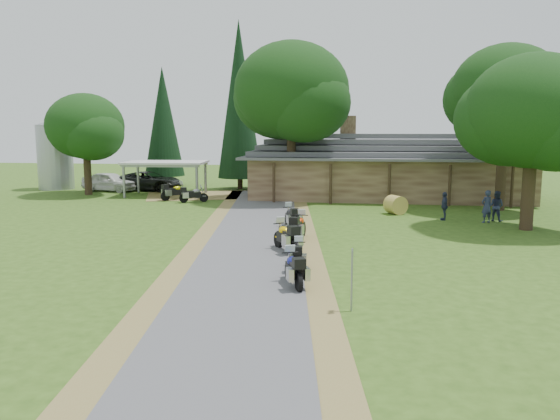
# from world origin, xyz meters

# --- Properties ---
(ground) EXTENTS (120.00, 120.00, 0.00)m
(ground) POSITION_xyz_m (0.00, 0.00, 0.00)
(ground) COLOR #304F16
(ground) RESTS_ON ground
(driveway) EXTENTS (51.95, 51.95, 0.00)m
(driveway) POSITION_xyz_m (-0.50, 4.00, 0.00)
(driveway) COLOR #4A4A4D
(driveway) RESTS_ON ground
(lodge) EXTENTS (21.40, 9.40, 4.90)m
(lodge) POSITION_xyz_m (6.00, 24.00, 2.45)
(lodge) COLOR brown
(lodge) RESTS_ON ground
(silo) EXTENTS (3.10, 3.10, 5.98)m
(silo) POSITION_xyz_m (-22.23, 25.71, 2.99)
(silo) COLOR gray
(silo) RESTS_ON ground
(carport) EXTENTS (6.56, 4.71, 2.68)m
(carport) POSITION_xyz_m (-11.05, 22.52, 1.34)
(carport) COLOR silver
(carport) RESTS_ON ground
(car_white_sedan) EXTENTS (3.74, 6.50, 2.04)m
(car_white_sedan) POSITION_xyz_m (-16.77, 24.63, 1.02)
(car_white_sedan) COLOR white
(car_white_sedan) RESTS_ON ground
(car_dark_suv) EXTENTS (3.26, 6.54, 2.42)m
(car_dark_suv) POSITION_xyz_m (-13.77, 25.70, 1.21)
(car_dark_suv) COLOR black
(car_dark_suv) RESTS_ON ground
(motorcycle_row_a) EXTENTS (1.20, 1.92, 1.25)m
(motorcycle_row_a) POSITION_xyz_m (1.93, -0.90, 0.62)
(motorcycle_row_a) COLOR navy
(motorcycle_row_a) RESTS_ON ground
(motorcycle_row_b) EXTENTS (0.68, 1.71, 1.14)m
(motorcycle_row_b) POSITION_xyz_m (1.83, 1.28, 0.57)
(motorcycle_row_b) COLOR #9A9DA0
(motorcycle_row_b) RESTS_ON ground
(motorcycle_row_c) EXTENTS (1.63, 2.08, 1.39)m
(motorcycle_row_c) POSITION_xyz_m (0.98, 4.14, 0.69)
(motorcycle_row_c) COLOR #F0BE03
(motorcycle_row_c) RESTS_ON ground
(motorcycle_row_d) EXTENTS (0.91, 2.03, 1.34)m
(motorcycle_row_d) POSITION_xyz_m (1.23, 6.75, 0.67)
(motorcycle_row_d) COLOR red
(motorcycle_row_d) RESTS_ON ground
(motorcycle_row_e) EXTENTS (1.28, 1.98, 1.29)m
(motorcycle_row_e) POSITION_xyz_m (0.48, 9.69, 0.65)
(motorcycle_row_e) COLOR black
(motorcycle_row_e) RESTS_ON ground
(motorcycle_carport_a) EXTENTS (1.78, 1.91, 1.35)m
(motorcycle_carport_a) POSITION_xyz_m (-9.47, 19.96, 0.67)
(motorcycle_carport_a) COLOR #DCDB09
(motorcycle_carport_a) RESTS_ON ground
(motorcycle_carport_b) EXTENTS (1.88, 1.36, 1.24)m
(motorcycle_carport_b) POSITION_xyz_m (-7.69, 18.89, 0.62)
(motorcycle_carport_b) COLOR gray
(motorcycle_carport_b) RESTS_ON ground
(person_a) EXTENTS (0.74, 0.67, 2.14)m
(person_a) POSITION_xyz_m (11.02, 13.00, 1.07)
(person_a) COLOR #2C3451
(person_a) RESTS_ON ground
(person_b) EXTENTS (0.71, 0.67, 2.02)m
(person_b) POSITION_xyz_m (11.68, 13.63, 1.01)
(person_b) COLOR #2C3451
(person_b) RESTS_ON ground
(person_c) EXTENTS (0.46, 0.59, 1.91)m
(person_c) POSITION_xyz_m (8.83, 13.56, 0.95)
(person_c) COLOR #2C3451
(person_c) RESTS_ON ground
(hay_bale) EXTENTS (1.51, 1.47, 1.14)m
(hay_bale) POSITION_xyz_m (6.21, 15.43, 0.57)
(hay_bale) COLOR olive
(hay_bale) RESTS_ON ground
(sign_post) EXTENTS (0.33, 0.05, 1.83)m
(sign_post) POSITION_xyz_m (3.89, -3.22, 0.92)
(sign_post) COLOR gray
(sign_post) RESTS_ON ground
(oak_lodge_left) EXTENTS (8.23, 8.23, 12.75)m
(oak_lodge_left) POSITION_xyz_m (-0.98, 21.16, 6.37)
(oak_lodge_left) COLOR black
(oak_lodge_left) RESTS_ON ground
(oak_lodge_right) EXTENTS (6.76, 6.76, 12.21)m
(oak_lodge_right) POSITION_xyz_m (12.93, 18.14, 6.11)
(oak_lodge_right) COLOR black
(oak_lodge_right) RESTS_ON ground
(oak_driveway) EXTENTS (6.79, 6.79, 9.77)m
(oak_driveway) POSITION_xyz_m (12.59, 11.04, 4.89)
(oak_driveway) COLOR black
(oak_driveway) RESTS_ON ground
(oak_silo) EXTENTS (6.01, 6.01, 8.73)m
(oak_silo) POSITION_xyz_m (-17.40, 22.14, 4.36)
(oak_silo) COLOR black
(oak_silo) RESTS_ON ground
(cedar_near) EXTENTS (3.82, 3.82, 14.35)m
(cedar_near) POSITION_xyz_m (-6.37, 28.10, 7.17)
(cedar_near) COLOR black
(cedar_near) RESTS_ON ground
(cedar_far) EXTENTS (3.61, 3.61, 10.76)m
(cedar_far) POSITION_xyz_m (-13.78, 29.64, 5.38)
(cedar_far) COLOR black
(cedar_far) RESTS_ON ground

